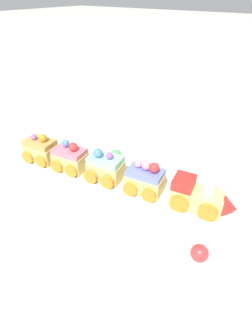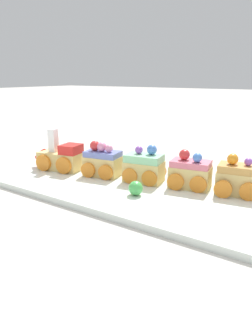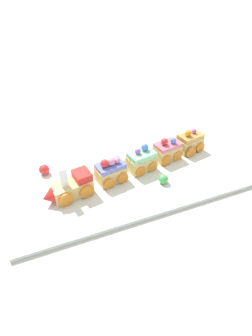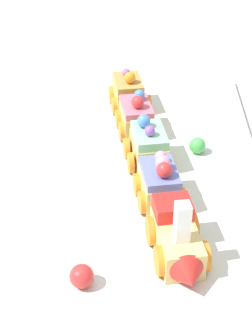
# 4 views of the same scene
# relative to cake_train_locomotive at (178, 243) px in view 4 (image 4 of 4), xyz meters

# --- Properties ---
(ground_plane) EXTENTS (10.00, 10.00, 0.00)m
(ground_plane) POSITION_rel_cake_train_locomotive_xyz_m (-0.18, -0.03, -0.04)
(ground_plane) COLOR beige
(display_board) EXTENTS (0.67, 0.34, 0.01)m
(display_board) POSITION_rel_cake_train_locomotive_xyz_m (-0.18, -0.03, -0.03)
(display_board) COLOR silver
(display_board) RESTS_ON ground_plane
(cake_train_locomotive) EXTENTS (0.13, 0.08, 0.09)m
(cake_train_locomotive) POSITION_rel_cake_train_locomotive_xyz_m (0.00, 0.00, 0.00)
(cake_train_locomotive) COLOR #E5C675
(cake_train_locomotive) RESTS_ON display_board
(cake_car_blueberry) EXTENTS (0.08, 0.07, 0.07)m
(cake_car_blueberry) POSITION_rel_cake_train_locomotive_xyz_m (-0.12, -0.02, 0.00)
(cake_car_blueberry) COLOR #E5C675
(cake_car_blueberry) RESTS_ON display_board
(cake_car_mint) EXTENTS (0.08, 0.07, 0.08)m
(cake_car_mint) POSITION_rel_cake_train_locomotive_xyz_m (-0.21, -0.04, 0.00)
(cake_car_mint) COLOR #E5C675
(cake_car_mint) RESTS_ON display_board
(cake_car_strawberry) EXTENTS (0.08, 0.07, 0.07)m
(cake_car_strawberry) POSITION_rel_cake_train_locomotive_xyz_m (-0.30, -0.05, 0.00)
(cake_car_strawberry) COLOR #E5C675
(cake_car_strawberry) RESTS_ON display_board
(cake_car_caramel) EXTENTS (0.08, 0.07, 0.07)m
(cake_car_caramel) POSITION_rel_cake_train_locomotive_xyz_m (-0.39, -0.07, 0.00)
(cake_car_caramel) COLOR #E5C675
(cake_car_caramel) RESTS_ON display_board
(gumball_green) EXTENTS (0.03, 0.03, 0.03)m
(gumball_green) POSITION_rel_cake_train_locomotive_xyz_m (-0.24, 0.04, -0.01)
(gumball_green) COLOR #4CBC56
(gumball_green) RESTS_ON display_board
(gumball_red) EXTENTS (0.03, 0.03, 0.03)m
(gumball_red) POSITION_rel_cake_train_locomotive_xyz_m (0.05, -0.11, -0.01)
(gumball_red) COLOR red
(gumball_red) RESTS_ON display_board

